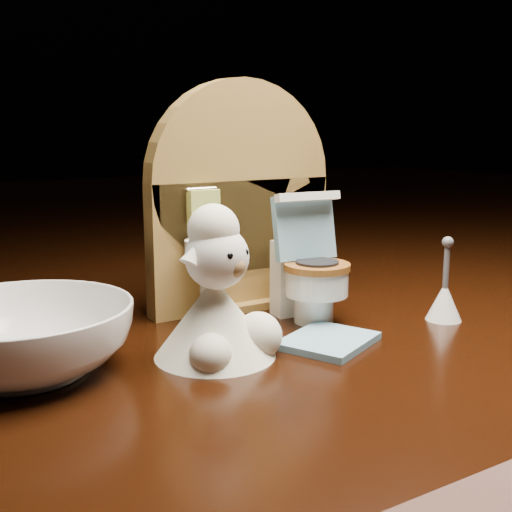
# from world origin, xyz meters

# --- Properties ---
(backdrop_panel) EXTENTS (0.13, 0.05, 0.15)m
(backdrop_panel) POSITION_xyz_m (-0.00, 0.06, 0.07)
(backdrop_panel) COLOR olive
(backdrop_panel) RESTS_ON ground
(toy_toilet) EXTENTS (0.04, 0.05, 0.08)m
(toy_toilet) POSITION_xyz_m (0.02, 0.02, 0.03)
(toy_toilet) COLOR white
(toy_toilet) RESTS_ON ground
(bath_mat) EXTENTS (0.06, 0.06, 0.00)m
(bath_mat) POSITION_xyz_m (0.00, -0.03, 0.00)
(bath_mat) COLOR #6F9EB5
(bath_mat) RESTS_ON ground
(toilet_brush) EXTENTS (0.02, 0.02, 0.05)m
(toilet_brush) POSITION_xyz_m (0.09, -0.03, 0.01)
(toilet_brush) COLOR white
(toilet_brush) RESTS_ON ground
(plush_lamb) EXTENTS (0.07, 0.06, 0.08)m
(plush_lamb) POSITION_xyz_m (-0.06, -0.01, 0.03)
(plush_lamb) COLOR white
(plush_lamb) RESTS_ON ground
(ceramic_bowl) EXTENTS (0.12, 0.12, 0.03)m
(ceramic_bowl) POSITION_xyz_m (-0.15, 0.02, 0.02)
(ceramic_bowl) COLOR white
(ceramic_bowl) RESTS_ON ground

